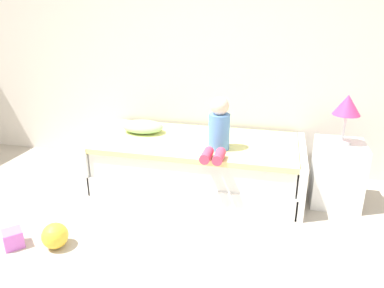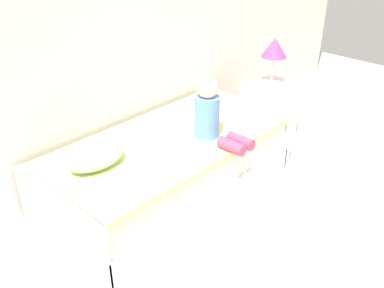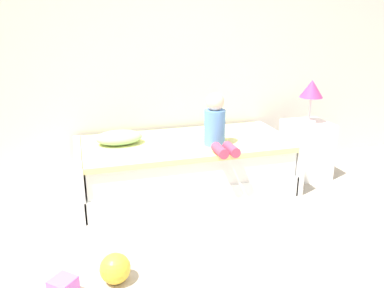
{
  "view_description": "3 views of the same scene",
  "coord_description": "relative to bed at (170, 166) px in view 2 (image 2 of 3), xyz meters",
  "views": [
    {
      "loc": [
        0.89,
        -1.39,
        1.76
      ],
      "look_at": [
        0.12,
        1.75,
        0.55
      ],
      "focal_mm": 34.22,
      "sensor_mm": 36.0,
      "label": 1
    },
    {
      "loc": [
        -1.89,
        -0.16,
        2.11
      ],
      "look_at": [
        0.12,
        1.75,
        0.55
      ],
      "focal_mm": 39.47,
      "sensor_mm": 36.0,
      "label": 2
    },
    {
      "loc": [
        -0.85,
        -1.55,
        1.67
      ],
      "look_at": [
        0.12,
        1.75,
        0.55
      ],
      "focal_mm": 36.75,
      "sensor_mm": 36.0,
      "label": 3
    }
  ],
  "objects": [
    {
      "name": "wall_rear",
      "position": [
        -0.12,
        0.6,
        1.2
      ],
      "size": [
        7.2,
        0.1,
        2.9
      ],
      "primitive_type": "cube",
      "color": "silver",
      "rests_on": "ground"
    },
    {
      "name": "bed",
      "position": [
        0.0,
        0.0,
        0.0
      ],
      "size": [
        2.11,
        1.0,
        0.5
      ],
      "color": "white",
      "rests_on": "ground"
    },
    {
      "name": "nightstand",
      "position": [
        1.35,
        -0.04,
        0.05
      ],
      "size": [
        0.44,
        0.44,
        0.6
      ],
      "primitive_type": "cube",
      "color": "white",
      "rests_on": "ground"
    },
    {
      "name": "table_lamp",
      "position": [
        1.35,
        -0.04,
        0.69
      ],
      "size": [
        0.24,
        0.24,
        0.45
      ],
      "color": "silver",
      "rests_on": "nightstand"
    },
    {
      "name": "child_figure",
      "position": [
        0.24,
        -0.23,
        0.46
      ],
      "size": [
        0.2,
        0.51,
        0.5
      ],
      "color": "#598CD1",
      "rests_on": "bed"
    },
    {
      "name": "pillow",
      "position": [
        -0.63,
        0.1,
        0.32
      ],
      "size": [
        0.44,
        0.3,
        0.13
      ],
      "primitive_type": "ellipsoid",
      "color": "#99CC8C",
      "rests_on": "bed"
    }
  ]
}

